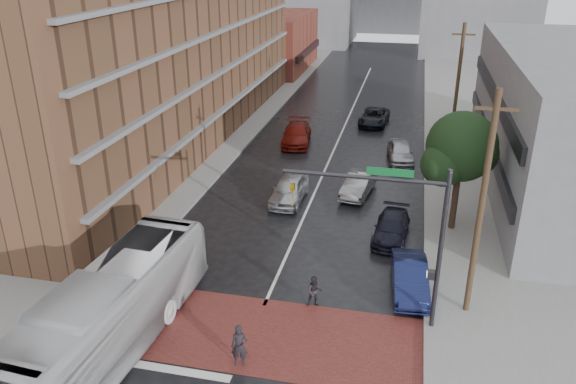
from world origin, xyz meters
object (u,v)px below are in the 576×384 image
at_px(car_travel_b, 358,184).
at_px(car_travel_a, 289,189).
at_px(transit_bus, 106,316).
at_px(suv_travel, 374,117).
at_px(car_travel_c, 297,134).
at_px(car_parked_far, 401,152).
at_px(pedestrian_a, 239,346).
at_px(car_parked_near, 410,277).
at_px(car_parked_mid, 391,228).
at_px(pedestrian_b, 315,292).

bearing_deg(car_travel_b, car_travel_a, -145.51).
xyz_separation_m(transit_bus, suv_travel, (7.62, 33.73, -1.03)).
height_order(car_travel_c, suv_travel, car_travel_c).
bearing_deg(car_parked_far, pedestrian_a, -109.71).
distance_m(car_travel_b, suv_travel, 16.07).
height_order(car_travel_a, car_parked_near, car_travel_a).
xyz_separation_m(car_parked_near, car_parked_far, (-1.10, 17.50, 0.03)).
relative_size(car_travel_a, car_parked_mid, 1.07).
bearing_deg(suv_travel, transit_bus, -98.42).
bearing_deg(suv_travel, car_parked_near, -77.61).
bearing_deg(car_travel_c, car_parked_near, -70.85).
bearing_deg(car_parked_near, car_parked_far, 88.28).
distance_m(pedestrian_a, car_parked_near, 9.04).
bearing_deg(car_travel_a, suv_travel, 79.16).
xyz_separation_m(suv_travel, car_parked_far, (2.70, -9.26, 0.06)).
distance_m(pedestrian_b, car_parked_mid, 7.80).
relative_size(pedestrian_a, car_travel_b, 0.41).
distance_m(transit_bus, car_travel_c, 26.98).
height_order(pedestrian_b, car_travel_b, pedestrian_b).
relative_size(pedestrian_b, car_travel_a, 0.32).
height_order(transit_bus, car_parked_near, transit_bus).
bearing_deg(car_parked_near, car_travel_c, 110.27).
relative_size(transit_bus, car_travel_b, 2.89).
distance_m(transit_bus, pedestrian_b, 8.84).
xyz_separation_m(pedestrian_a, car_parked_near, (6.20, 6.57, -0.15)).
distance_m(pedestrian_a, car_parked_far, 24.61).
xyz_separation_m(car_travel_c, car_parked_near, (9.54, -19.92, -0.04)).
xyz_separation_m(transit_bus, car_travel_c, (1.88, 26.89, -0.95)).
bearing_deg(transit_bus, pedestrian_a, 8.19).
xyz_separation_m(transit_bus, car_parked_mid, (10.32, 12.04, -1.09)).
xyz_separation_m(transit_bus, car_parked_near, (11.42, 6.97, -0.99)).
bearing_deg(suv_travel, car_travel_a, -97.77).
xyz_separation_m(car_travel_a, car_parked_near, (7.66, -8.72, -0.07)).
distance_m(transit_bus, car_travel_b, 19.38).
distance_m(car_travel_a, car_travel_c, 11.36).
distance_m(car_travel_a, car_parked_mid, 7.51).
distance_m(pedestrian_b, car_travel_c, 22.72).
bearing_deg(pedestrian_a, car_parked_far, 66.77).
distance_m(transit_bus, suv_travel, 34.60).
distance_m(pedestrian_a, pedestrian_b, 4.92).
bearing_deg(car_parked_near, pedestrian_a, -138.67).
bearing_deg(pedestrian_b, car_parked_far, 67.23).
height_order(pedestrian_a, car_travel_b, pedestrian_a).
bearing_deg(car_parked_mid, car_travel_c, 123.85).
height_order(transit_bus, pedestrian_b, transit_bus).
bearing_deg(pedestrian_b, car_parked_near, 13.46).
bearing_deg(suv_travel, pedestrian_a, -89.81).
distance_m(car_travel_a, car_travel_b, 4.60).
height_order(pedestrian_a, car_parked_far, pedestrian_a).
bearing_deg(car_parked_mid, pedestrian_a, -109.43).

